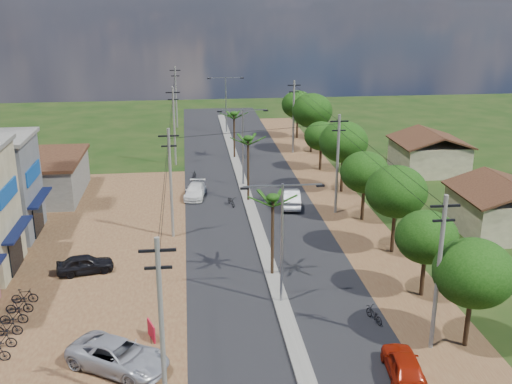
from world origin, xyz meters
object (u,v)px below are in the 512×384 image
car_silver_mid (290,198)px  moto_rider_east (374,315)px  car_red_near (404,366)px  car_parked_dark (85,264)px  car_parked_silver (118,356)px  car_white_far (195,191)px  roadside_sign (151,331)px  parked_scooter_row (11,322)px

car_silver_mid → moto_rider_east: (1.50, -21.15, -0.38)m
car_red_near → car_parked_dark: bearing=-32.3°
car_parked_silver → car_parked_dark: bearing=48.4°
car_white_far → moto_rider_east: size_ratio=2.65×
car_parked_dark → roadside_sign: 10.54m
roadside_sign → parked_scooter_row: (-8.23, 1.95, -0.03)m
roadside_sign → parked_scooter_row: 8.46m
car_parked_dark → parked_scooter_row: 7.95m
car_white_far → car_parked_silver: bearing=-90.6°
car_red_near → parked_scooter_row: 22.41m
moto_rider_east → roadside_sign: 13.21m
car_red_near → car_silver_mid: bearing=-80.8°
car_silver_mid → car_white_far: bearing=-15.9°
roadside_sign → car_parked_silver: bearing=-139.5°
car_red_near → car_silver_mid: (-1.30, 26.77, 0.10)m
car_red_near → roadside_sign: (-13.00, 5.22, -0.20)m
car_white_far → moto_rider_east: bearing=-58.9°
car_silver_mid → car_parked_dark: car_silver_mid is taller
car_silver_mid → roadside_sign: car_silver_mid is taller
moto_rider_east → parked_scooter_row: 21.49m
car_red_near → roadside_sign: 14.01m
car_parked_silver → car_silver_mid: bearing=3.5°
car_red_near → car_parked_silver: size_ratio=0.77×
car_parked_silver → moto_rider_east: (14.76, 3.13, -0.33)m
car_parked_silver → car_red_near: bearing=-67.5°
car_parked_silver → moto_rider_east: bearing=-45.9°
car_white_far → parked_scooter_row: (-11.23, -23.11, -0.14)m
car_red_near → car_parked_silver: (-14.56, 2.49, 0.05)m
car_parked_silver → roadside_sign: bearing=2.4°
car_parked_dark → parked_scooter_row: (-3.17, -7.29, -0.17)m
car_silver_mid → moto_rider_east: size_ratio=3.00×
car_silver_mid → car_parked_dark: (-16.76, -12.31, -0.15)m
car_silver_mid → car_parked_silver: car_silver_mid is taller
car_red_near → car_white_far: 31.89m
car_white_far → moto_rider_east: 26.69m
moto_rider_east → roadside_sign: bearing=-13.9°
moto_rider_east → car_parked_dark: bearing=-41.5°
roadside_sign → moto_rider_east: bearing=-18.0°
car_parked_dark → moto_rider_east: (18.26, -8.84, -0.23)m
car_parked_dark → moto_rider_east: bearing=-128.0°
car_red_near → car_parked_silver: 14.77m
car_white_far → parked_scooter_row: size_ratio=0.63×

